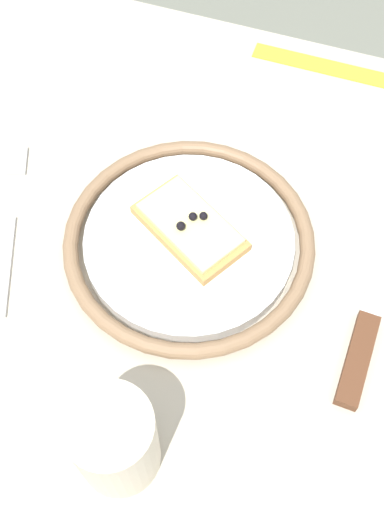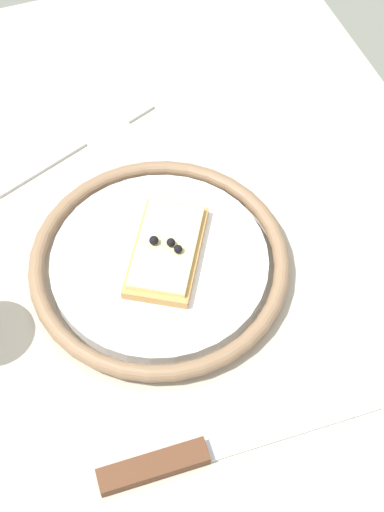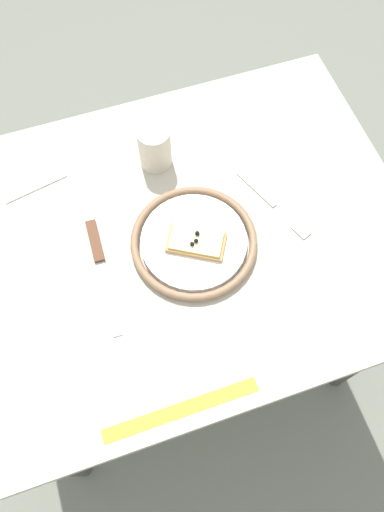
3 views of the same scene
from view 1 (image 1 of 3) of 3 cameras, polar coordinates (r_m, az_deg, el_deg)
name	(u,v)px [view 1 (image 1 of 3)]	position (r m, az deg, el deg)	size (l,w,h in m)	color
ground_plane	(197,450)	(1.27, 0.42, -17.01)	(6.00, 6.00, 0.00)	slate
dining_table	(200,324)	(0.71, 0.73, -6.12)	(0.93, 0.71, 0.70)	#BCB29E
plate	(189,241)	(0.62, -0.27, 1.33)	(0.25, 0.25, 0.02)	white
pizza_slice_near	(190,226)	(0.61, -0.19, 2.68)	(0.12, 0.11, 0.02)	tan
knife	(366,328)	(0.60, 15.36, -6.28)	(0.03, 0.24, 0.01)	silver
fork	(9,224)	(0.66, -16.08, 2.79)	(0.09, 0.19, 0.00)	silver
cup	(115,442)	(0.51, -6.96, -16.23)	(0.07, 0.07, 0.10)	beige
measuring_tape	(366,76)	(0.80, 15.40, 15.30)	(0.27, 0.02, 0.00)	yellow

